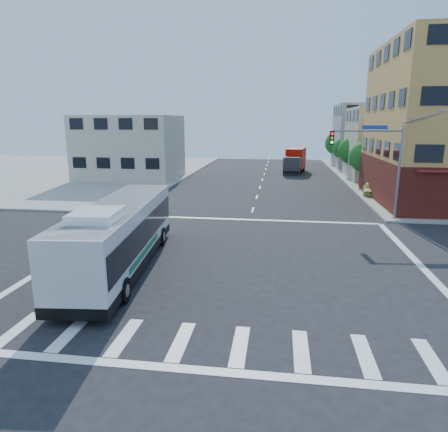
# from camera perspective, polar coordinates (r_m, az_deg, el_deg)

# --- Properties ---
(ground) EXTENTS (120.00, 120.00, 0.00)m
(ground) POSITION_cam_1_polar(r_m,az_deg,el_deg) (21.22, 1.73, -6.64)
(ground) COLOR black
(ground) RESTS_ON ground
(sidewalk_nw) EXTENTS (50.00, 50.00, 0.15)m
(sidewalk_nw) POSITION_cam_1_polar(r_m,az_deg,el_deg) (66.60, -26.16, 5.79)
(sidewalk_nw) COLOR gray
(sidewalk_nw) RESTS_ON ground
(building_east_near) EXTENTS (12.06, 10.06, 9.00)m
(building_east_near) POSITION_cam_1_polar(r_m,az_deg,el_deg) (55.89, 23.66, 9.42)
(building_east_near) COLOR #C3B895
(building_east_near) RESTS_ON ground
(building_east_far) EXTENTS (12.06, 10.06, 10.00)m
(building_east_far) POSITION_cam_1_polar(r_m,az_deg,el_deg) (69.46, 20.63, 10.64)
(building_east_far) COLOR #979893
(building_east_far) RESTS_ON ground
(building_west) EXTENTS (12.06, 10.06, 8.00)m
(building_west) POSITION_cam_1_polar(r_m,az_deg,el_deg) (53.46, -13.26, 9.50)
(building_west) COLOR beige
(building_west) RESTS_ON ground
(signal_mast_ne) EXTENTS (7.91, 1.13, 8.07)m
(signal_mast_ne) POSITION_cam_1_polar(r_m,az_deg,el_deg) (31.32, 20.97, 8.31)
(signal_mast_ne) COLOR slate
(signal_mast_ne) RESTS_ON ground
(street_tree_a) EXTENTS (3.60, 3.60, 5.53)m
(street_tree_a) POSITION_cam_1_polar(r_m,az_deg,el_deg) (48.88, 19.65, 8.27)
(street_tree_a) COLOR #3C2315
(street_tree_a) RESTS_ON ground
(street_tree_b) EXTENTS (3.80, 3.80, 5.79)m
(street_tree_b) POSITION_cam_1_polar(r_m,az_deg,el_deg) (56.71, 18.07, 9.15)
(street_tree_b) COLOR #3C2315
(street_tree_b) RESTS_ON ground
(street_tree_c) EXTENTS (3.40, 3.40, 5.29)m
(street_tree_c) POSITION_cam_1_polar(r_m,az_deg,el_deg) (64.61, 16.84, 9.41)
(street_tree_c) COLOR #3C2315
(street_tree_c) RESTS_ON ground
(street_tree_d) EXTENTS (4.00, 4.00, 6.03)m
(street_tree_d) POSITION_cam_1_polar(r_m,az_deg,el_deg) (72.50, 15.92, 10.16)
(street_tree_d) COLOR #3C2315
(street_tree_d) RESTS_ON ground
(transit_bus) EXTENTS (3.80, 12.57, 3.66)m
(transit_bus) POSITION_cam_1_polar(r_m,az_deg,el_deg) (20.53, -14.55, -2.51)
(transit_bus) COLOR black
(transit_bus) RESTS_ON ground
(box_truck) EXTENTS (3.49, 8.00, 3.48)m
(box_truck) POSITION_cam_1_polar(r_m,az_deg,el_deg) (59.16, 10.10, 7.73)
(box_truck) COLOR #2A292F
(box_truck) RESTS_ON ground
(parked_car) EXTENTS (2.27, 4.27, 1.38)m
(parked_car) POSITION_cam_1_polar(r_m,az_deg,el_deg) (42.70, 20.32, 3.67)
(parked_car) COLOR #C0B952
(parked_car) RESTS_ON ground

